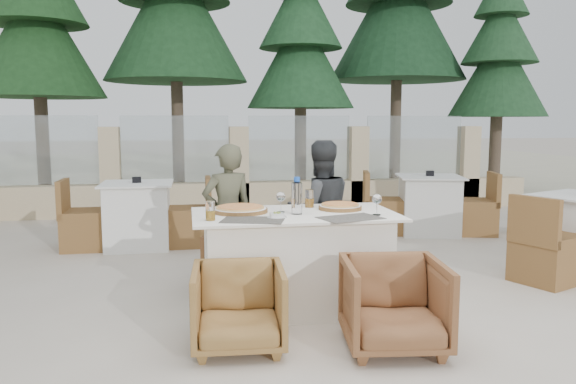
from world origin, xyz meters
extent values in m
plane|color=beige|center=(0.00, 0.00, 0.00)|extent=(80.00, 80.00, 0.00)
cube|color=beige|center=(0.00, 14.00, 0.01)|extent=(30.00, 16.00, 0.01)
cone|color=#1E471F|center=(-3.50, 7.00, 2.75)|extent=(2.42, 2.42, 5.50)
cone|color=#1E4723|center=(-1.00, 7.50, 3.25)|extent=(2.86, 2.86, 6.50)
cone|color=#224F29|center=(1.50, 7.20, 2.50)|extent=(2.20, 2.20, 5.00)
cone|color=#1A4023|center=(3.80, 7.80, 3.40)|extent=(2.99, 2.99, 6.80)
cone|color=#224D29|center=(5.50, 6.50, 2.25)|extent=(1.98, 1.98, 4.50)
cube|color=#514D45|center=(-0.35, -0.23, 0.77)|extent=(0.52, 0.41, 0.00)
cube|color=#5A554D|center=(0.37, -0.27, 0.77)|extent=(0.52, 0.42, 0.00)
cylinder|color=#C6471B|center=(-0.41, 0.14, 0.80)|extent=(0.48, 0.48, 0.06)
cylinder|color=#D34F1C|center=(0.41, 0.15, 0.79)|extent=(0.43, 0.43, 0.05)
cylinder|color=#C2E7FF|center=(0.02, -0.01, 0.92)|extent=(0.10, 0.10, 0.29)
cylinder|color=gold|center=(-0.66, -0.18, 0.84)|extent=(0.09, 0.09, 0.14)
cylinder|color=#C37B1B|center=(0.19, 0.30, 0.84)|extent=(0.08, 0.08, 0.15)
imported|color=brown|center=(-0.37, 0.64, 0.27)|extent=(0.73, 0.74, 0.54)
imported|color=olive|center=(0.38, 0.70, 0.28)|extent=(0.72, 0.74, 0.56)
imported|color=olive|center=(-0.51, -0.70, 0.28)|extent=(0.64, 0.65, 0.56)
imported|color=brown|center=(0.49, -0.89, 0.30)|extent=(0.72, 0.74, 0.60)
imported|color=#51513A|center=(-0.47, 0.74, 0.65)|extent=(0.53, 0.42, 1.29)
imported|color=#35373A|center=(0.37, 0.69, 0.66)|extent=(0.68, 0.55, 1.32)
camera|label=1|loc=(-0.81, -4.26, 1.49)|focal=35.00mm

